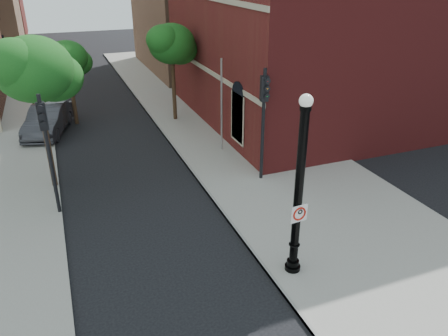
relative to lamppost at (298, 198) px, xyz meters
name	(u,v)px	position (x,y,z in m)	size (l,w,h in m)	color
ground	(204,281)	(-2.83, 0.63, -2.76)	(120.00, 120.00, 0.00)	black
sidewalk_right	(247,144)	(3.17, 10.63, -2.70)	(8.00, 60.00, 0.12)	gray
curb_edge	(179,154)	(-0.78, 10.63, -2.69)	(0.10, 60.00, 0.14)	gray
brick_wall_building	(365,13)	(13.17, 14.63, 3.49)	(22.30, 16.30, 12.50)	maroon
lamppost	(298,198)	(0.00, 0.00, 0.00)	(0.51, 0.51, 5.98)	black
no_parking_sign	(299,214)	(-0.01, -0.15, -0.45)	(0.57, 0.09, 0.57)	white
parked_car	(48,120)	(-7.02, 16.62, -1.92)	(1.79, 5.14, 1.69)	#2E2E33
traffic_signal_left	(46,137)	(-6.91, 6.63, 0.58)	(0.33, 0.41, 4.96)	black
traffic_signal_right	(264,108)	(1.97, 6.42, 0.75)	(0.37, 0.45, 5.22)	black
utility_pole	(222,107)	(1.53, 10.36, -0.29)	(0.10, 0.10, 4.94)	#999999
street_tree_a	(35,71)	(-6.94, 9.21, 2.50)	(3.70, 3.34, 6.66)	black
street_tree_b	(68,59)	(-5.36, 17.89, 1.27)	(2.84, 2.57, 5.12)	black
street_tree_c	(172,45)	(0.62, 16.24, 1.98)	(3.34, 3.01, 6.01)	black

